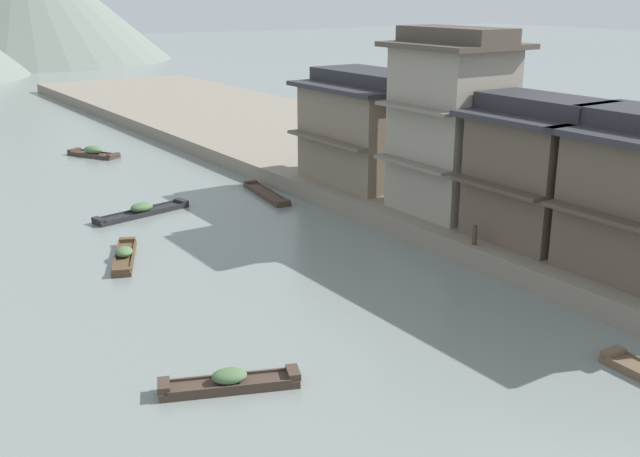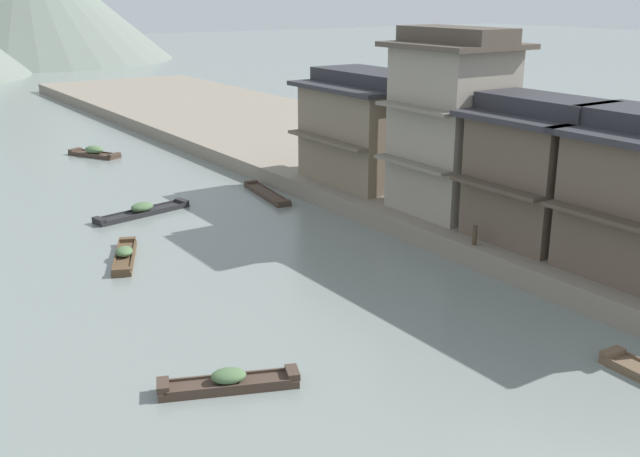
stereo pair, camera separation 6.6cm
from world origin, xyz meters
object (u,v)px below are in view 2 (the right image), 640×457
Objects in this scene: boat_moored_far at (125,256)px; boat_moored_nearest at (229,382)px; house_waterfront_second at (539,170)px; mooring_post_dock_mid at (475,235)px; house_waterfront_tall at (451,123)px; house_waterfront_narrow at (373,127)px; boat_moored_second at (267,194)px; boat_moored_third at (142,211)px; boat_midriver_upstream at (94,152)px.

boat_moored_nearest is at bearing -96.12° from boat_moored_far.
mooring_post_dock_mid is (-2.95, 0.63, -2.59)m from house_waterfront_second.
boat_moored_far is 18.31m from house_waterfront_second.
house_waterfront_narrow is at bearing 83.58° from house_waterfront_tall.
boat_moored_second is 7.37m from boat_moored_third.
house_waterfront_second is 12.39m from house_waterfront_narrow.
boat_moored_nearest is at bearing -122.74° from boat_moored_second.
house_waterfront_second is at bearing 10.19° from boat_moored_nearest.
boat_moored_third is 13.47m from house_waterfront_narrow.
boat_midriver_upstream is 22.19m from house_waterfront_narrow.
boat_midriver_upstream reaches higher than boat_moored_far.
boat_moored_nearest is at bearing -169.81° from house_waterfront_second.
boat_moored_second is 6.37× the size of mooring_post_dock_mid.
boat_moored_nearest is 14.03m from mooring_post_dock_mid.
mooring_post_dock_mid is at bearing 167.95° from house_waterfront_second.
boat_moored_nearest is 0.95× the size of boat_moored_far.
mooring_post_dock_mid is at bearing 14.87° from boat_moored_nearest.
house_waterfront_tall reaches higher than house_waterfront_second.
boat_moored_second is 0.99× the size of boat_moored_third.
boat_moored_nearest is at bearing -103.62° from boat_moored_third.
boat_moored_second is at bearing 112.51° from house_waterfront_tall.
house_waterfront_narrow is (0.80, 7.13, -1.32)m from house_waterfront_tall.
boat_midriver_upstream reaches higher than boat_moored_third.
house_waterfront_narrow reaches higher than boat_moored_second.
boat_moored_nearest is 35.58m from boat_midriver_upstream.
house_waterfront_tall is 7.29m from house_waterfront_narrow.
boat_moored_second is 16.69m from house_waterfront_second.
boat_moored_far is at bearing 83.88° from boat_moored_nearest.
boat_moored_third is (-7.37, 0.27, 0.10)m from boat_moored_second.
boat_midriver_upstream is (7.14, 34.86, 0.06)m from boat_moored_nearest.
house_waterfront_tall is 6.62m from mooring_post_dock_mid.
mooring_post_dock_mid is at bearing -83.97° from boat_moored_second.
boat_moored_third is (4.56, 18.83, -0.00)m from boat_moored_nearest.
house_waterfront_narrow is (0.56, 12.37, -0.02)m from house_waterfront_second.
boat_moored_third is 1.25× the size of boat_moored_far.
house_waterfront_second is at bearing -73.80° from boat_moored_second.
mooring_post_dock_mid is (-2.71, -4.62, -3.89)m from house_waterfront_tall.
house_waterfront_tall is (16.22, 8.20, 5.05)m from boat_moored_nearest.
boat_moored_second is 7.14m from house_waterfront_narrow.
mooring_post_dock_mid is (8.95, -15.24, 1.15)m from boat_moored_third.
boat_midriver_upstream is (5.79, 22.26, 0.09)m from boat_moored_far.
house_waterfront_narrow reaches higher than boat_moored_nearest.
boat_moored_far is (-10.58, -5.96, 0.08)m from boat_moored_second.
mooring_post_dock_mid is at bearing -59.58° from boat_moored_third.
house_waterfront_narrow is at bearing 9.90° from boat_moored_far.
house_waterfront_narrow is at bearing 87.40° from house_waterfront_second.
boat_moored_far is (1.35, 12.60, -0.03)m from boat_moored_nearest.
boat_midriver_upstream is (2.58, 16.03, 0.07)m from boat_moored_third.
house_waterfront_tall is at bearing -16.46° from boat_moored_far.
house_waterfront_second is at bearing -73.71° from boat_midriver_upstream.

